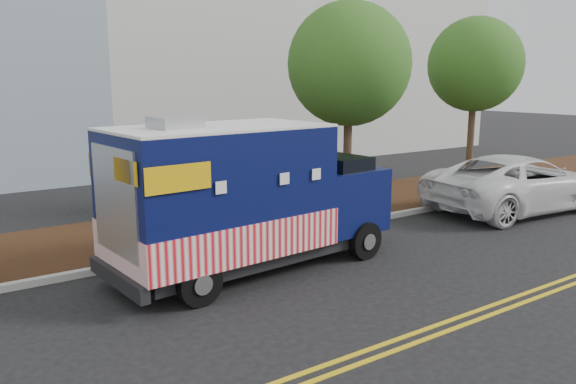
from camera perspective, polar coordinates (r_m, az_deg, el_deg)
ground at (r=12.13m, az=-8.58°, el=-8.42°), size 120.00×120.00×0.00m
curb at (r=13.32m, az=-11.25°, el=-6.36°), size 120.00×0.18×0.15m
mulch_strip at (r=15.20m, az=-14.40°, el=-4.28°), size 120.00×4.00×0.15m
centerline_near at (r=8.66m, az=5.01°, el=-16.73°), size 120.00×0.10×0.01m
centerline_far at (r=8.49m, az=6.12°, el=-17.35°), size 120.00×0.10×0.01m
tree_c at (r=17.28m, az=6.24°, el=12.76°), size 3.70×3.70×6.38m
tree_d at (r=22.73m, az=18.49°, el=12.15°), size 3.52×3.52×6.40m
food_truck at (r=11.93m, az=-4.69°, el=-0.99°), size 6.60×2.92×3.39m
white_car at (r=19.09m, az=22.42°, el=0.86°), size 6.59×3.49×1.76m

